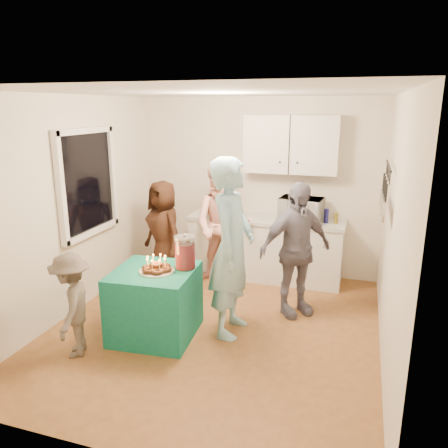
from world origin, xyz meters
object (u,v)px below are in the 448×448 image
(counter, at_px, (265,249))
(woman_back_right, at_px, (295,250))
(party_table, at_px, (155,303))
(man_birthday, at_px, (232,248))
(woman_back_center, at_px, (223,226))
(woman_back_left, at_px, (164,232))
(microwave, at_px, (301,209))
(child_near_left, at_px, (72,305))
(punch_jar, at_px, (185,253))

(counter, xyz_separation_m, woman_back_right, (0.59, -1.03, 0.39))
(woman_back_right, bearing_deg, counter, 78.31)
(party_table, bearing_deg, counter, 68.98)
(man_birthday, distance_m, woman_back_center, 1.37)
(woman_back_left, bearing_deg, woman_back_center, 40.46)
(microwave, relative_size, man_birthday, 0.30)
(party_table, distance_m, child_near_left, 0.88)
(microwave, xyz_separation_m, woman_back_right, (0.09, -1.03, -0.26))
(woman_back_left, bearing_deg, microwave, 48.66)
(microwave, distance_m, woman_back_center, 1.12)
(man_birthday, xyz_separation_m, child_near_left, (-1.39, -0.94, -0.44))
(counter, height_order, microwave, microwave)
(child_near_left, bearing_deg, party_table, 111.76)
(counter, height_order, punch_jar, punch_jar)
(punch_jar, distance_m, woman_back_right, 1.35)
(party_table, relative_size, punch_jar, 2.50)
(microwave, distance_m, party_table, 2.49)
(microwave, distance_m, woman_back_right, 1.07)
(punch_jar, distance_m, woman_back_center, 1.42)
(microwave, bearing_deg, punch_jar, -111.17)
(woman_back_left, relative_size, woman_back_right, 0.90)
(party_table, distance_m, woman_back_center, 1.69)
(counter, relative_size, woman_back_center, 1.28)
(child_near_left, bearing_deg, counter, 129.01)
(punch_jar, distance_m, woman_back_left, 1.58)
(counter, bearing_deg, man_birthday, -90.04)
(microwave, xyz_separation_m, party_table, (-1.28, -2.03, -0.69))
(child_near_left, bearing_deg, man_birthday, 101.02)
(party_table, bearing_deg, man_birthday, 23.31)
(woman_back_left, height_order, child_near_left, woman_back_left)
(party_table, height_order, punch_jar, punch_jar)
(microwave, bearing_deg, woman_back_right, -78.15)
(woman_back_left, bearing_deg, woman_back_right, 18.26)
(child_near_left, bearing_deg, woman_back_left, 155.96)
(woman_back_center, relative_size, child_near_left, 1.58)
(woman_back_center, bearing_deg, punch_jar, -87.14)
(woman_back_left, relative_size, woman_back_center, 0.86)
(counter, distance_m, woman_back_right, 1.25)
(party_table, height_order, child_near_left, child_near_left)
(woman_back_center, xyz_separation_m, woman_back_right, (1.10, -0.60, -0.04))
(microwave, height_order, party_table, microwave)
(microwave, bearing_deg, man_birthday, -99.77)
(punch_jar, xyz_separation_m, woman_back_center, (-0.03, 1.42, -0.07))
(man_birthday, relative_size, woman_back_right, 1.21)
(woman_back_left, bearing_deg, child_near_left, -58.88)
(counter, relative_size, woman_back_right, 1.35)
(woman_back_left, distance_m, child_near_left, 2.09)
(counter, relative_size, man_birthday, 1.12)
(woman_back_center, bearing_deg, woman_back_left, -169.78)
(microwave, distance_m, child_near_left, 3.28)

